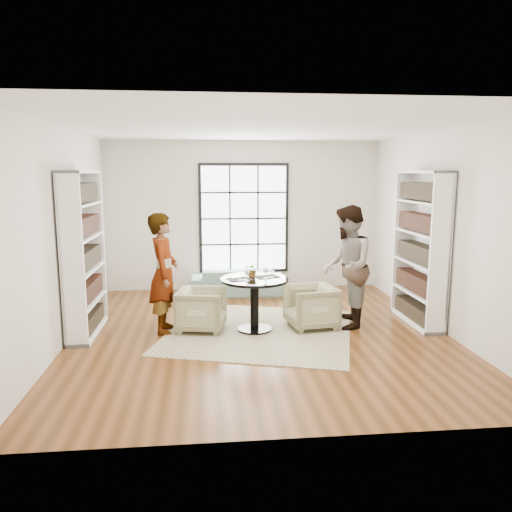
{
  "coord_description": "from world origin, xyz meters",
  "views": [
    {
      "loc": [
        -0.79,
        -7.11,
        2.37
      ],
      "look_at": [
        -0.02,
        0.4,
        1.1
      ],
      "focal_mm": 35.0,
      "sensor_mm": 36.0,
      "label": 1
    }
  ],
  "objects": [
    {
      "name": "wine_glass_right",
      "position": [
        0.1,
        0.09,
        0.94
      ],
      "size": [
        0.08,
        0.08,
        0.18
      ],
      "color": "silver",
      "rests_on": "pedestal_table"
    },
    {
      "name": "person_left",
      "position": [
        -1.41,
        0.24,
        0.9
      ],
      "size": [
        0.45,
        0.67,
        1.79
      ],
      "primitive_type": "imported",
      "rotation": [
        0.0,
        0.0,
        1.53
      ],
      "color": "gray",
      "rests_on": "ground"
    },
    {
      "name": "wine_glass_left",
      "position": [
        -0.19,
        -0.05,
        0.95
      ],
      "size": [
        0.08,
        0.08,
        0.19
      ],
      "color": "silver",
      "rests_on": "pedestal_table"
    },
    {
      "name": "ground",
      "position": [
        0.0,
        0.0,
        0.0
      ],
      "size": [
        6.0,
        6.0,
        0.0
      ],
      "primitive_type": "plane",
      "color": "brown"
    },
    {
      "name": "sofa",
      "position": [
        -0.17,
        2.45,
        0.26
      ],
      "size": [
        1.8,
        0.71,
        0.53
      ],
      "primitive_type": "imported",
      "rotation": [
        0.0,
        0.0,
        3.14
      ],
      "color": "gray",
      "rests_on": "ground"
    },
    {
      "name": "pedestal_table",
      "position": [
        -0.07,
        0.14,
        0.59
      ],
      "size": [
        1.02,
        1.02,
        0.81
      ],
      "rotation": [
        0.0,
        0.0,
        0.33
      ],
      "color": "black",
      "rests_on": "ground"
    },
    {
      "name": "cutlery_left",
      "position": [
        -0.29,
        0.08,
        0.82
      ],
      "size": [
        0.2,
        0.25,
        0.01
      ],
      "primitive_type": null,
      "rotation": [
        0.0,
        0.0,
        0.33
      ],
      "color": "silver",
      "rests_on": "placemat_left"
    },
    {
      "name": "armchair_left",
      "position": [
        -0.86,
        0.24,
        0.32
      ],
      "size": [
        0.82,
        0.8,
        0.64
      ],
      "primitive_type": "imported",
      "rotation": [
        0.0,
        0.0,
        1.4
      ],
      "color": "tan",
      "rests_on": "ground"
    },
    {
      "name": "placemat_left",
      "position": [
        -0.29,
        0.08,
        0.82
      ],
      "size": [
        0.41,
        0.36,
        0.01
      ],
      "primitive_type": "cube",
      "rotation": [
        0.0,
        0.0,
        0.33
      ],
      "color": "black",
      "rests_on": "pedestal_table"
    },
    {
      "name": "flower_centerpiece",
      "position": [
        -0.09,
        0.19,
        0.93
      ],
      "size": [
        0.23,
        0.2,
        0.23
      ],
      "primitive_type": "imported",
      "rotation": [
        0.0,
        0.0,
        -0.12
      ],
      "color": "gray",
      "rests_on": "pedestal_table"
    },
    {
      "name": "placemat_right",
      "position": [
        0.13,
        0.22,
        0.82
      ],
      "size": [
        0.41,
        0.36,
        0.01
      ],
      "primitive_type": "cube",
      "rotation": [
        0.0,
        0.0,
        0.33
      ],
      "color": "black",
      "rests_on": "pedestal_table"
    },
    {
      "name": "cutlery_right",
      "position": [
        0.13,
        0.22,
        0.82
      ],
      "size": [
        0.2,
        0.25,
        0.01
      ],
      "primitive_type": null,
      "rotation": [
        0.0,
        0.0,
        0.33
      ],
      "color": "silver",
      "rests_on": "placemat_right"
    },
    {
      "name": "person_right",
      "position": [
        1.37,
        0.2,
        0.94
      ],
      "size": [
        0.89,
        1.05,
        1.89
      ],
      "primitive_type": "imported",
      "rotation": [
        0.0,
        0.0,
        -1.78
      ],
      "color": "gray",
      "rests_on": "ground"
    },
    {
      "name": "armchair_right",
      "position": [
        0.82,
        0.2,
        0.33
      ],
      "size": [
        0.82,
        0.8,
        0.66
      ],
      "primitive_type": "imported",
      "rotation": [
        0.0,
        0.0,
        -1.43
      ],
      "color": "tan",
      "rests_on": "ground"
    },
    {
      "name": "rug",
      "position": [
        0.01,
        0.1,
        0.01
      ],
      "size": [
        3.32,
        3.32,
        0.01
      ],
      "primitive_type": "cube",
      "rotation": [
        0.0,
        0.0,
        -0.29
      ],
      "color": "#BFAF8F",
      "rests_on": "ground"
    },
    {
      "name": "room_shell",
      "position": [
        0.0,
        0.54,
        1.26
      ],
      "size": [
        6.0,
        6.01,
        6.0
      ],
      "color": "silver",
      "rests_on": "ground"
    }
  ]
}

